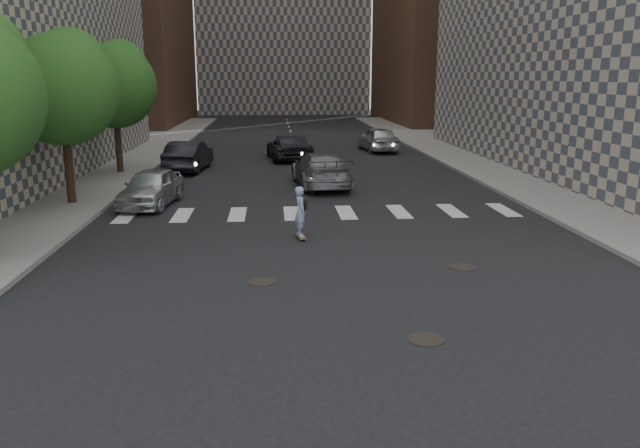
% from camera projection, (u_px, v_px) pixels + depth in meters
% --- Properties ---
extents(ground, '(160.00, 160.00, 0.00)m').
position_uv_depth(ground, '(348.00, 297.00, 14.33)').
color(ground, black).
rests_on(ground, ground).
extents(sidewalk_left, '(13.00, 80.00, 0.15)m').
position_uv_depth(sidewalk_left, '(28.00, 171.00, 32.64)').
color(sidewalk_left, gray).
rests_on(sidewalk_left, ground).
extents(sidewalk_right, '(13.00, 80.00, 0.15)m').
position_uv_depth(sidewalk_right, '(563.00, 165.00, 34.79)').
color(sidewalk_right, gray).
rests_on(sidewalk_right, ground).
extents(tree_b, '(4.20, 4.20, 6.60)m').
position_uv_depth(tree_b, '(64.00, 84.00, 23.35)').
color(tree_b, '#382619').
rests_on(tree_b, sidewalk_left).
extents(tree_c, '(4.20, 4.20, 6.60)m').
position_uv_depth(tree_c, '(115.00, 82.00, 31.11)').
color(tree_c, '#382619').
rests_on(tree_c, sidewalk_left).
extents(manhole_a, '(0.70, 0.70, 0.02)m').
position_uv_depth(manhole_a, '(426.00, 339.00, 11.99)').
color(manhole_a, black).
rests_on(manhole_a, ground).
extents(manhole_b, '(0.70, 0.70, 0.02)m').
position_uv_depth(manhole_b, '(262.00, 282.00, 15.35)').
color(manhole_b, black).
rests_on(manhole_b, ground).
extents(manhole_c, '(0.70, 0.70, 0.02)m').
position_uv_depth(manhole_c, '(463.00, 267.00, 16.51)').
color(manhole_c, black).
rests_on(manhole_c, ground).
extents(skateboarder, '(0.45, 0.85, 1.65)m').
position_uv_depth(skateboarder, '(301.00, 212.00, 19.25)').
color(skateboarder, brown).
rests_on(skateboarder, ground).
extents(silver_sedan, '(2.27, 4.44, 1.45)m').
position_uv_depth(silver_sedan, '(151.00, 187.00, 24.23)').
color(silver_sedan, silver).
rests_on(silver_sedan, ground).
extents(traffic_car_a, '(2.21, 4.97, 1.58)m').
position_uv_depth(traffic_car_a, '(189.00, 156.00, 33.09)').
color(traffic_car_a, black).
rests_on(traffic_car_a, ground).
extents(traffic_car_b, '(2.70, 5.64, 1.59)m').
position_uv_depth(traffic_car_b, '(321.00, 169.00, 28.37)').
color(traffic_car_b, slate).
rests_on(traffic_car_b, ground).
extents(traffic_car_c, '(2.86, 5.27, 1.40)m').
position_uv_depth(traffic_car_c, '(289.00, 148.00, 37.55)').
color(traffic_car_c, black).
rests_on(traffic_car_c, ground).
extents(traffic_car_d, '(2.44, 4.99, 1.64)m').
position_uv_depth(traffic_car_d, '(378.00, 139.00, 41.69)').
color(traffic_car_d, silver).
rests_on(traffic_car_d, ground).
extents(traffic_car_e, '(2.07, 4.69, 1.50)m').
position_uv_depth(traffic_car_e, '(290.00, 147.00, 37.39)').
color(traffic_car_e, black).
rests_on(traffic_car_e, ground).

